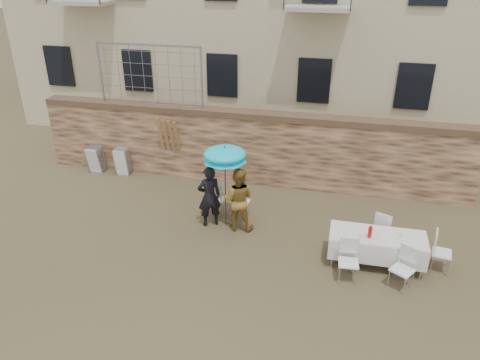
% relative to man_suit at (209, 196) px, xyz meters
% --- Properties ---
extents(ground, '(80.00, 80.00, 0.00)m').
position_rel_man_suit_xyz_m(ground, '(0.41, -2.23, -0.83)').
color(ground, brown).
rests_on(ground, ground).
extents(stone_wall, '(13.00, 0.50, 2.20)m').
position_rel_man_suit_xyz_m(stone_wall, '(0.41, 2.77, 0.27)').
color(stone_wall, '#8E6547').
rests_on(stone_wall, ground).
extents(chain_link_fence, '(3.20, 0.06, 1.80)m').
position_rel_man_suit_xyz_m(chain_link_fence, '(-2.59, 2.77, 2.27)').
color(chain_link_fence, gray).
rests_on(chain_link_fence, stone_wall).
extents(man_suit, '(0.72, 0.64, 1.65)m').
position_rel_man_suit_xyz_m(man_suit, '(0.00, 0.00, 0.00)').
color(man_suit, black).
rests_on(man_suit, ground).
extents(woman_dress, '(0.87, 0.70, 1.69)m').
position_rel_man_suit_xyz_m(woman_dress, '(0.75, 0.00, 0.02)').
color(woman_dress, gold).
rests_on(woman_dress, ground).
extents(umbrella, '(1.09, 1.09, 2.04)m').
position_rel_man_suit_xyz_m(umbrella, '(0.40, 0.10, 1.10)').
color(umbrella, '#3F3F44').
rests_on(umbrella, ground).
extents(couple_chair_left, '(0.54, 0.54, 0.96)m').
position_rel_man_suit_xyz_m(couple_chair_left, '(0.00, 0.55, -0.35)').
color(couple_chair_left, white).
rests_on(couple_chair_left, ground).
extents(couple_chair_right, '(0.51, 0.51, 0.96)m').
position_rel_man_suit_xyz_m(couple_chair_right, '(0.70, 0.55, -0.35)').
color(couple_chair_right, white).
rests_on(couple_chair_right, ground).
extents(banquet_table, '(2.10, 0.85, 0.78)m').
position_rel_man_suit_xyz_m(banquet_table, '(4.14, -0.78, -0.10)').
color(banquet_table, white).
rests_on(banquet_table, ground).
extents(soda_bottle, '(0.09, 0.09, 0.26)m').
position_rel_man_suit_xyz_m(soda_bottle, '(3.94, -0.93, 0.08)').
color(soda_bottle, red).
rests_on(soda_bottle, banquet_table).
extents(table_chair_front_left, '(0.52, 0.52, 0.96)m').
position_rel_man_suit_xyz_m(table_chair_front_left, '(3.54, -1.53, -0.35)').
color(table_chair_front_left, white).
rests_on(table_chair_front_left, ground).
extents(table_chair_front_right, '(0.66, 0.66, 0.96)m').
position_rel_man_suit_xyz_m(table_chair_front_right, '(4.64, -1.53, -0.35)').
color(table_chair_front_right, white).
rests_on(table_chair_front_right, ground).
extents(table_chair_back, '(0.64, 0.64, 0.96)m').
position_rel_man_suit_xyz_m(table_chair_back, '(4.34, 0.02, -0.35)').
color(table_chair_back, white).
rests_on(table_chair_back, ground).
extents(table_chair_side, '(0.55, 0.55, 0.96)m').
position_rel_man_suit_xyz_m(table_chair_side, '(5.54, -0.68, -0.35)').
color(table_chair_side, white).
rests_on(table_chair_side, ground).
extents(chair_stack_left, '(0.46, 0.55, 0.92)m').
position_rel_man_suit_xyz_m(chair_stack_left, '(-4.44, 2.43, -0.37)').
color(chair_stack_left, white).
rests_on(chair_stack_left, ground).
extents(chair_stack_right, '(0.46, 0.47, 0.92)m').
position_rel_man_suit_xyz_m(chair_stack_right, '(-3.54, 2.43, -0.37)').
color(chair_stack_right, white).
rests_on(chair_stack_right, ground).
extents(wood_planks, '(0.70, 0.20, 2.00)m').
position_rel_man_suit_xyz_m(wood_planks, '(-1.94, 2.50, 0.17)').
color(wood_planks, '#A37749').
rests_on(wood_planks, ground).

